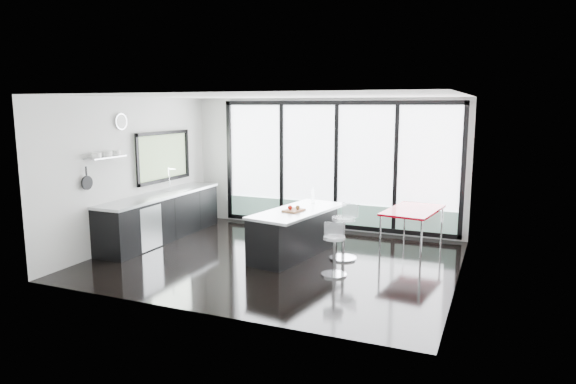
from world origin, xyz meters
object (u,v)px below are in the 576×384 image
at_px(island, 295,232).
at_px(bar_stool_far, 343,238).
at_px(bar_stool_near, 334,256).
at_px(red_table, 412,230).

height_order(island, bar_stool_far, island).
relative_size(island, bar_stool_near, 3.40).
height_order(bar_stool_near, bar_stool_far, bar_stool_far).
distance_m(bar_stool_near, bar_stool_far, 0.90).
bearing_deg(bar_stool_near, red_table, 42.27).
height_order(bar_stool_far, red_table, red_table).
xyz_separation_m(island, red_table, (1.88, 1.11, -0.04)).
bearing_deg(bar_stool_near, bar_stool_far, 74.87).
bearing_deg(red_table, bar_stool_near, -114.95).
bearing_deg(island, red_table, 30.65).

